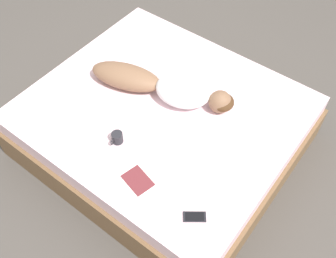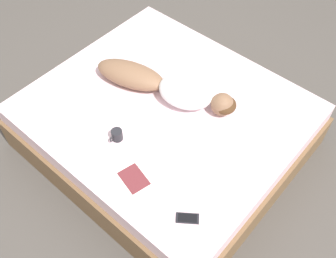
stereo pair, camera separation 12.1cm
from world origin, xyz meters
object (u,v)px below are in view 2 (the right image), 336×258
person (169,86)px  cell_phone (187,218)px  open_magazine (147,171)px  coffee_mug (117,135)px

person → cell_phone: 1.11m
person → cell_phone: person is taller
person → cell_phone: size_ratio=7.54×
open_magazine → cell_phone: bearing=92.1°
person → cell_phone: (0.75, 0.81, -0.09)m
open_magazine → coffee_mug: size_ratio=4.47×
cell_phone → open_magazine: bearing=-138.6°
coffee_mug → cell_phone: bearing=79.1°
open_magazine → coffee_mug: 0.37m
coffee_mug → cell_phone: size_ratio=0.71×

